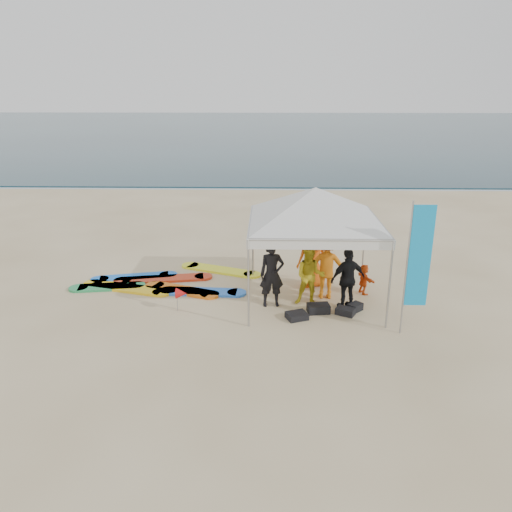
{
  "coord_description": "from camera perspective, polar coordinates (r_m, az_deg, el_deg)",
  "views": [
    {
      "loc": [
        1.31,
        -10.07,
        5.52
      ],
      "look_at": [
        1.0,
        2.6,
        1.2
      ],
      "focal_mm": 35.0,
      "sensor_mm": 36.0,
      "label": 1
    }
  ],
  "objects": [
    {
      "name": "person_black_b",
      "position": [
        13.07,
        10.45,
        -2.6
      ],
      "size": [
        1.04,
        0.7,
        1.63
      ],
      "primitive_type": "imported",
      "rotation": [
        0.0,
        0.0,
        3.49
      ],
      "color": "black",
      "rests_on": "ground"
    },
    {
      "name": "surfboard_spread",
      "position": [
        14.97,
        -10.48,
        -3.01
      ],
      "size": [
        5.09,
        2.87,
        0.07
      ],
      "color": "#289554",
      "rests_on": "ground"
    },
    {
      "name": "marker_pennant",
      "position": [
        12.93,
        -8.52,
        -4.26
      ],
      "size": [
        0.28,
        0.28,
        0.64
      ],
      "color": "#A5A5A8",
      "rests_on": "ground"
    },
    {
      "name": "ground",
      "position": [
        11.56,
        -5.35,
        -9.8
      ],
      "size": [
        120.0,
        120.0,
        0.0
      ],
      "primitive_type": "plane",
      "color": "beige",
      "rests_on": "ground"
    },
    {
      "name": "person_yellow",
      "position": [
        13.14,
        6.2,
        -2.32
      ],
      "size": [
        0.82,
        0.67,
        1.61
      ],
      "primitive_type": "imported",
      "rotation": [
        0.0,
        0.0,
        -0.07
      ],
      "color": "gold",
      "rests_on": "ground"
    },
    {
      "name": "canopy_tent",
      "position": [
        12.86,
        6.85,
        7.75
      ],
      "size": [
        4.68,
        4.68,
        3.53
      ],
      "color": "#A5A5A8",
      "rests_on": "ground"
    },
    {
      "name": "person_black_a",
      "position": [
        13.0,
        1.82,
        -2.09
      ],
      "size": [
        0.7,
        0.51,
        1.76
      ],
      "primitive_type": "imported",
      "rotation": [
        0.0,
        0.0,
        0.15
      ],
      "color": "black",
      "rests_on": "ground"
    },
    {
      "name": "person_orange_b",
      "position": [
        14.35,
        6.45,
        -0.07
      ],
      "size": [
        1.03,
        0.87,
        1.8
      ],
      "primitive_type": "imported",
      "rotation": [
        0.0,
        0.0,
        3.54
      ],
      "color": "orange",
      "rests_on": "ground"
    },
    {
      "name": "ocean",
      "position": [
        70.29,
        0.36,
        14.37
      ],
      "size": [
        160.0,
        84.0,
        0.08
      ],
      "primitive_type": "cube",
      "color": "#0C2633",
      "rests_on": "ground"
    },
    {
      "name": "person_orange_a",
      "position": [
        13.63,
        8.03,
        -1.06
      ],
      "size": [
        1.21,
        0.7,
        1.86
      ],
      "primitive_type": "imported",
      "rotation": [
        0.0,
        0.0,
        3.13
      ],
      "color": "orange",
      "rests_on": "ground"
    },
    {
      "name": "shoreline_foam",
      "position": [
        28.83,
        -1.22,
        7.8
      ],
      "size": [
        160.0,
        1.2,
        0.01
      ],
      "primitive_type": "cube",
      "color": "silver",
      "rests_on": "ground"
    },
    {
      "name": "person_seated",
      "position": [
        14.22,
        12.22,
        -2.6
      ],
      "size": [
        0.51,
        0.84,
        0.86
      ],
      "primitive_type": "imported",
      "rotation": [
        0.0,
        0.0,
        1.92
      ],
      "color": "#D84A13",
      "rests_on": "ground"
    },
    {
      "name": "gear_pile",
      "position": [
        12.91,
        7.8,
        -6.22
      ],
      "size": [
        2.07,
        1.01,
        0.22
      ],
      "color": "black",
      "rests_on": "ground"
    },
    {
      "name": "feather_flag",
      "position": [
        11.74,
        18.04,
        -0.25
      ],
      "size": [
        0.54,
        0.04,
        3.19
      ],
      "color": "#A5A5A8",
      "rests_on": "ground"
    }
  ]
}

